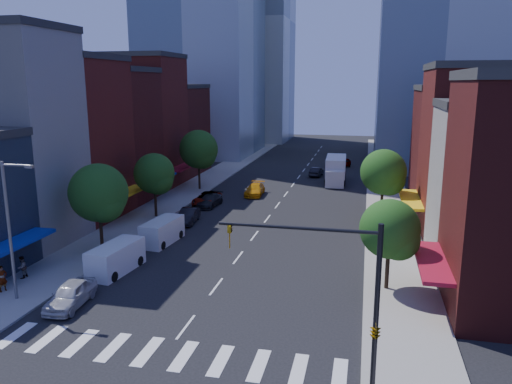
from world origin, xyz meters
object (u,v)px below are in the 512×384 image
parked_car_front (70,295)px  parked_car_third (207,199)px  cargo_van_far (162,232)px  cargo_van_near (115,259)px  traffic_car_far (346,162)px  taxi (255,190)px  parked_car_rear (210,200)px  box_truck (336,171)px  pedestrian_far (22,267)px  traffic_car_oncoming (316,172)px  parked_car_second (188,216)px  pedestrian_near (2,278)px

parked_car_front → parked_car_third: (0.04, 27.41, -0.06)m
parked_car_third → cargo_van_far: 14.31m
cargo_van_near → traffic_car_far: 54.95m
taxi → traffic_car_far: size_ratio=1.28×
parked_car_front → cargo_van_far: cargo_van_far is taller
parked_car_rear → box_truck: bearing=56.4°
cargo_van_near → pedestrian_far: size_ratio=3.20×
cargo_van_far → traffic_car_oncoming: 36.51m
traffic_car_oncoming → cargo_van_far: bearing=81.2°
cargo_van_near → box_truck: bearing=76.3°
parked_car_second → taxi: taxi is taller
parked_car_front → traffic_car_oncoming: size_ratio=1.12×
pedestrian_near → cargo_van_far: bearing=-2.0°
box_truck → pedestrian_near: box_truck is taller
cargo_van_far → pedestrian_near: 13.80m
parked_car_second → cargo_van_far: cargo_van_far is taller
parked_car_second → taxi: 14.16m
parked_car_front → traffic_car_far: 60.63m
parked_car_second → parked_car_rear: bearing=84.8°
parked_car_third → cargo_van_near: 21.54m
parked_car_front → parked_car_second: (0.58, 19.80, -0.05)m
cargo_van_near → pedestrian_near: bearing=-130.8°
parked_car_front → box_truck: 45.93m
taxi → box_truck: 13.99m
cargo_van_near → taxi: (4.43, 27.56, -0.33)m
pedestrian_near → parked_car_front: bearing=-73.4°
parked_car_rear → box_truck: size_ratio=0.52×
cargo_van_far → traffic_car_far: cargo_van_far is taller
taxi → box_truck: (9.33, 10.38, 0.97)m
parked_car_third → pedestrian_far: 25.04m
traffic_car_oncoming → pedestrian_near: pedestrian_near is taller
box_truck → parked_car_third: bearing=-131.9°
pedestrian_near → traffic_car_oncoming: bearing=5.7°
cargo_van_near → traffic_car_oncoming: (10.62, 42.36, -0.39)m
pedestrian_far → parked_car_front: bearing=61.9°
parked_car_front → parked_car_rear: bearing=84.4°
parked_car_third → pedestrian_far: bearing=-103.2°
parked_car_third → traffic_car_far: (14.45, 31.46, -0.05)m
parked_car_third → traffic_car_far: parked_car_third is taller
traffic_car_far → pedestrian_far: size_ratio=2.40×
parked_car_third → parked_car_rear: bearing=-49.3°
box_truck → pedestrian_near: size_ratio=4.99×
parked_car_front → box_truck: (13.71, 43.82, 0.92)m
cargo_van_near → pedestrian_near: 7.52m
cargo_van_far → parked_car_second: bearing=95.5°
cargo_van_far → traffic_car_oncoming: size_ratio=1.24×
parked_car_front → cargo_van_near: cargo_van_near is taller
parked_car_rear → cargo_van_far: 13.66m
parked_car_third → parked_car_rear: size_ratio=1.09×
parked_car_third → box_truck: box_truck is taller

